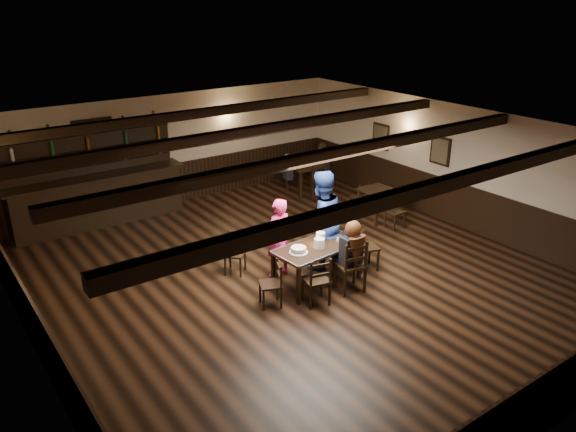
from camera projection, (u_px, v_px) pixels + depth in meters
ground at (294, 276)px, 10.49m from camera, size 10.00×10.00×0.00m
room_shell at (293, 188)px, 9.87m from camera, size 9.02×10.02×2.71m
dining_table at (318, 250)px, 9.99m from camera, size 1.66×0.93×0.75m
chair_near_left at (318, 278)px, 9.35m from camera, size 0.49×0.48×0.88m
chair_near_right at (353, 263)px, 9.73m from camera, size 0.55×0.53×0.99m
chair_end_left at (274, 280)px, 9.39m from camera, size 0.46×0.47×0.79m
chair_end_right at (363, 244)px, 10.58m from camera, size 0.51×0.52×0.90m
chair_far_pushed at (231, 250)px, 10.47m from camera, size 0.51×0.51×0.79m
woman_pink at (278, 238)px, 10.23m from camera, size 0.60×0.43×1.53m
man_blue at (321, 220)px, 10.51m from camera, size 0.95×0.75×1.93m
seated_person at (352, 246)px, 9.68m from camera, size 0.37×0.56×0.91m
cake at (299, 250)px, 9.69m from camera, size 0.33×0.33×0.10m
plate_stack_a at (319, 243)px, 9.86m from camera, size 0.19×0.19×0.18m
plate_stack_b at (320, 237)px, 10.08m from camera, size 0.16×0.16×0.19m
tea_light at (315, 243)px, 10.04m from camera, size 0.05×0.05×0.06m
salt_shaker at (338, 239)px, 10.11m from camera, size 0.04×0.04×0.09m
pepper_shaker at (336, 239)px, 10.12m from camera, size 0.04×0.04×0.09m
drink_glass at (323, 236)px, 10.21m from camera, size 0.08×0.08×0.12m
menu_red at (345, 240)px, 10.20m from camera, size 0.32×0.26×0.00m
menu_blue at (332, 235)px, 10.38m from camera, size 0.32×0.23×0.00m
bar_counter at (97, 193)px, 12.66m from camera, size 3.98×0.70×2.20m
back_table_a at (378, 194)px, 12.84m from camera, size 0.73×0.73×0.75m
back_table_b at (306, 169)px, 14.62m from camera, size 0.96×0.96×0.75m
bg_patron_left at (288, 166)px, 14.32m from camera, size 0.30×0.37×0.68m
bg_patron_right at (322, 156)px, 15.07m from camera, size 0.28×0.39×0.74m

